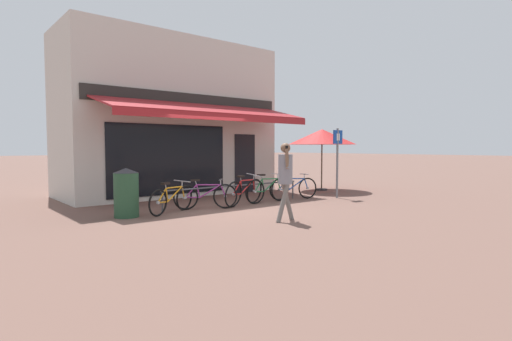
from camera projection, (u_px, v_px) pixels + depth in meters
ground_plane at (227, 209)px, 10.63m from camera, size 160.00×160.00×0.00m
shop_front at (170, 119)px, 14.12m from camera, size 7.31×4.96×5.28m
bike_rack_rail at (236, 188)px, 11.34m from camera, size 4.66×0.04×0.57m
bicycle_orange at (172, 199)px, 9.88m from camera, size 1.57×0.77×0.80m
bicycle_purple at (206, 196)px, 10.58m from camera, size 1.59×0.86×0.82m
bicycle_red at (244, 192)px, 11.23m from camera, size 1.71×0.62×0.89m
bicycle_green at (268, 190)px, 11.82m from camera, size 1.70×0.52×0.86m
bicycle_blue at (293, 188)px, 12.51m from camera, size 1.66×0.59×0.81m
pedestrian_adult at (285, 172)px, 8.82m from camera, size 0.62×0.47×1.75m
litter_bin at (126, 193)px, 9.33m from camera, size 0.58×0.58×1.15m
parking_sign at (337, 155)px, 12.85m from camera, size 0.44×0.07×2.25m
cafe_parasol at (322, 137)px, 15.09m from camera, size 2.56×2.56×2.32m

